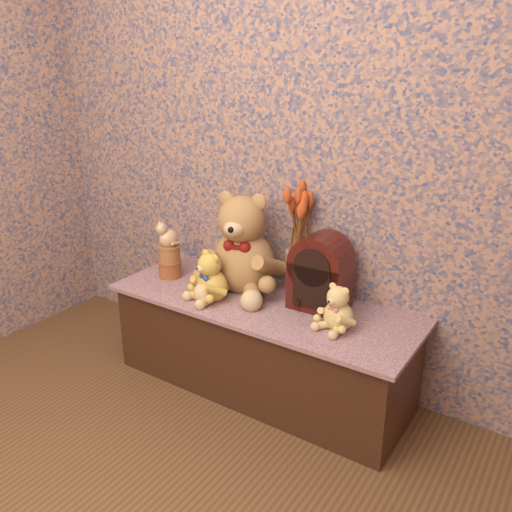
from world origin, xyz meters
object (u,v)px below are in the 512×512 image
(teddy_small, at_px, (339,305))
(biscuit_tin_lower, at_px, (170,269))
(teddy_medium, at_px, (212,274))
(cat_figurine, at_px, (168,233))
(ceramic_vase, at_px, (298,271))
(cathedral_radio, at_px, (321,271))
(teddy_large, at_px, (244,238))

(teddy_small, relative_size, biscuit_tin_lower, 1.84)
(teddy_medium, bearing_deg, biscuit_tin_lower, -175.09)
(teddy_small, xyz_separation_m, biscuit_tin_lower, (-0.96, 0.03, -0.06))
(teddy_small, distance_m, cat_figurine, 0.97)
(teddy_small, xyz_separation_m, ceramic_vase, (-0.33, 0.24, -0.00))
(teddy_medium, height_order, teddy_small, teddy_medium)
(ceramic_vase, bearing_deg, teddy_small, -36.31)
(teddy_medium, xyz_separation_m, ceramic_vase, (0.29, 0.30, -0.02))
(cat_figurine, bearing_deg, biscuit_tin_lower, 0.00)
(teddy_small, height_order, ceramic_vase, teddy_small)
(cathedral_radio, xyz_separation_m, ceramic_vase, (-0.17, 0.10, -0.07))
(ceramic_vase, xyz_separation_m, cat_figurine, (-0.63, -0.21, 0.14))
(teddy_large, distance_m, teddy_medium, 0.23)
(teddy_medium, bearing_deg, ceramic_vase, 66.22)
(teddy_medium, relative_size, cat_figurine, 1.82)
(biscuit_tin_lower, bearing_deg, ceramic_vase, 18.51)
(cat_figurine, bearing_deg, teddy_large, 37.07)
(ceramic_vase, bearing_deg, teddy_large, -154.03)
(cathedral_radio, height_order, biscuit_tin_lower, cathedral_radio)
(cat_figurine, bearing_deg, teddy_medium, 8.58)
(teddy_large, height_order, cat_figurine, teddy_large)
(biscuit_tin_lower, bearing_deg, teddy_small, -1.80)
(cathedral_radio, bearing_deg, ceramic_vase, 146.84)
(teddy_large, bearing_deg, ceramic_vase, 12.26)
(teddy_large, bearing_deg, teddy_medium, -118.75)
(teddy_medium, height_order, biscuit_tin_lower, teddy_medium)
(teddy_large, relative_size, teddy_medium, 2.05)
(teddy_large, relative_size, teddy_small, 2.44)
(teddy_large, height_order, biscuit_tin_lower, teddy_large)
(teddy_large, relative_size, ceramic_vase, 2.53)
(teddy_large, distance_m, cat_figurine, 0.41)
(cathedral_radio, bearing_deg, biscuit_tin_lower, -174.21)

